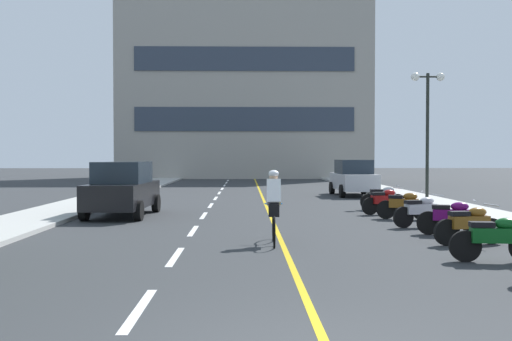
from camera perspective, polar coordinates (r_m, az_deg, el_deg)
ground_plane at (r=26.69m, az=0.21°, el=-2.90°), size 140.00×140.00×0.00m
curb_left at (r=30.39m, az=-13.63°, el=-2.29°), size 2.40×72.00×0.12m
curb_right at (r=30.68m, az=13.66°, el=-2.26°), size 2.40×72.00×0.12m
lane_dash_0 at (r=7.99m, az=-11.39°, el=-13.18°), size 0.14×2.20×0.01m
lane_dash_1 at (r=11.86m, az=-7.90°, el=-8.35°), size 0.14×2.20×0.01m
lane_dash_2 at (r=15.80m, az=-6.17°, el=-5.89°), size 0.14×2.20×0.01m
lane_dash_3 at (r=19.76m, az=-5.15°, el=-4.42°), size 0.14×2.20×0.01m
lane_dash_4 at (r=23.73m, az=-4.46°, el=-3.43°), size 0.14×2.20×0.01m
lane_dash_5 at (r=27.72m, az=-3.98°, el=-2.73°), size 0.14×2.20×0.01m
lane_dash_6 at (r=31.70m, az=-3.62°, el=-2.21°), size 0.14×2.20×0.01m
lane_dash_7 at (r=35.69m, az=-3.34°, el=-1.80°), size 0.14×2.20×0.01m
lane_dash_8 at (r=39.68m, az=-3.11°, el=-1.47°), size 0.14×2.20×0.01m
lane_dash_9 at (r=43.68m, az=-2.93°, el=-1.21°), size 0.14×2.20×0.01m
lane_dash_10 at (r=47.67m, az=-2.77°, el=-0.99°), size 0.14×2.20×0.01m
lane_dash_11 at (r=51.67m, az=-2.64°, el=-0.80°), size 0.14×2.20×0.01m
centre_line_yellow at (r=29.69m, az=0.56°, el=-2.45°), size 0.12×66.00×0.01m
office_building at (r=54.51m, az=-1.12°, el=8.47°), size 22.72×7.11×17.39m
street_lamp_mid at (r=26.36m, az=16.47°, el=5.92°), size 1.46×0.36×5.50m
parked_car_near at (r=19.94m, az=-12.94°, el=-1.76°), size 2.06×4.27×1.82m
parked_car_mid at (r=29.81m, az=9.53°, el=-0.70°), size 2.02×4.25×1.82m
motorcycle_1 at (r=11.94m, az=22.46°, el=-6.10°), size 1.70×0.60×0.92m
motorcycle_2 at (r=14.05m, az=20.21°, el=-4.96°), size 1.69×0.60×0.92m
motorcycle_3 at (r=15.57m, az=18.63°, el=-4.33°), size 1.66×0.73×0.92m
motorcycle_4 at (r=17.09m, az=15.87°, el=-3.80°), size 1.66×0.72×0.92m
motorcycle_5 at (r=19.00m, az=14.31°, el=-3.27°), size 1.64×0.79×0.92m
motorcycle_6 at (r=20.54m, az=12.48°, el=-2.91°), size 1.65×0.76×0.92m
motorcycle_7 at (r=22.21m, az=12.37°, el=-2.58°), size 1.70×0.60×0.92m
cyclist_rider at (r=13.30m, az=1.75°, el=-3.43°), size 0.42×1.77×1.71m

